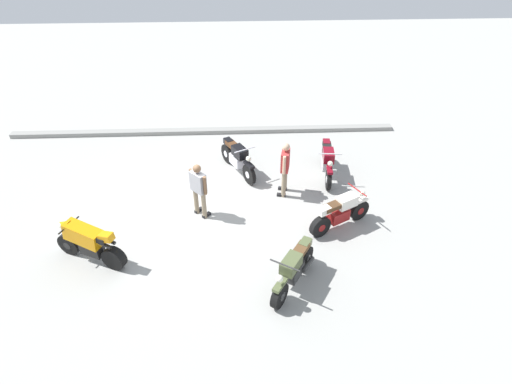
{
  "coord_description": "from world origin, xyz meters",
  "views": [
    {
      "loc": [
        1.29,
        -9.96,
        7.73
      ],
      "look_at": [
        1.72,
        -0.28,
        0.75
      ],
      "focal_mm": 30.82,
      "sensor_mm": 36.0,
      "label": 1
    }
  ],
  "objects_px": {
    "person_in_red_shirt": "(285,166)",
    "motorcycle_olive_vintage": "(294,269)",
    "motorcycle_maroon_cruiser": "(327,161)",
    "motorcycle_orange_sportbike": "(88,242)",
    "person_in_gray_shirt": "(199,187)",
    "motorcycle_black_cruiser": "(238,158)",
    "motorcycle_cream_vintage": "(340,212)"
  },
  "relations": [
    {
      "from": "person_in_red_shirt",
      "to": "motorcycle_olive_vintage",
      "type": "bearing_deg",
      "value": 99.53
    },
    {
      "from": "person_in_red_shirt",
      "to": "motorcycle_maroon_cruiser",
      "type": "bearing_deg",
      "value": -135.52
    },
    {
      "from": "motorcycle_olive_vintage",
      "to": "person_in_red_shirt",
      "type": "height_order",
      "value": "person_in_red_shirt"
    },
    {
      "from": "motorcycle_orange_sportbike",
      "to": "person_in_gray_shirt",
      "type": "relative_size",
      "value": 1.13
    },
    {
      "from": "person_in_red_shirt",
      "to": "person_in_gray_shirt",
      "type": "bearing_deg",
      "value": 32.84
    },
    {
      "from": "motorcycle_olive_vintage",
      "to": "person_in_gray_shirt",
      "type": "relative_size",
      "value": 1.05
    },
    {
      "from": "person_in_gray_shirt",
      "to": "person_in_red_shirt",
      "type": "distance_m",
      "value": 2.6
    },
    {
      "from": "motorcycle_black_cruiser",
      "to": "person_in_red_shirt",
      "type": "height_order",
      "value": "person_in_red_shirt"
    },
    {
      "from": "motorcycle_black_cruiser",
      "to": "motorcycle_cream_vintage",
      "type": "relative_size",
      "value": 1.07
    },
    {
      "from": "motorcycle_black_cruiser",
      "to": "person_in_red_shirt",
      "type": "xyz_separation_m",
      "value": [
        1.36,
        -1.23,
        0.45
      ]
    },
    {
      "from": "motorcycle_black_cruiser",
      "to": "motorcycle_olive_vintage",
      "type": "bearing_deg",
      "value": -13.92
    },
    {
      "from": "motorcycle_maroon_cruiser",
      "to": "motorcycle_cream_vintage",
      "type": "xyz_separation_m",
      "value": [
        -0.1,
        -2.54,
        -0.03
      ]
    },
    {
      "from": "motorcycle_black_cruiser",
      "to": "motorcycle_olive_vintage",
      "type": "distance_m",
      "value": 5.01
    },
    {
      "from": "motorcycle_olive_vintage",
      "to": "person_in_red_shirt",
      "type": "xyz_separation_m",
      "value": [
        0.14,
        3.63,
        0.49
      ]
    },
    {
      "from": "motorcycle_black_cruiser",
      "to": "person_in_gray_shirt",
      "type": "relative_size",
      "value": 1.15
    },
    {
      "from": "motorcycle_maroon_cruiser",
      "to": "motorcycle_orange_sportbike",
      "type": "bearing_deg",
      "value": -55.95
    },
    {
      "from": "motorcycle_orange_sportbike",
      "to": "person_in_red_shirt",
      "type": "xyz_separation_m",
      "value": [
        4.99,
        2.61,
        0.38
      ]
    },
    {
      "from": "motorcycle_maroon_cruiser",
      "to": "motorcycle_orange_sportbike",
      "type": "xyz_separation_m",
      "value": [
        -6.42,
        -3.53,
        0.07
      ]
    },
    {
      "from": "motorcycle_maroon_cruiser",
      "to": "motorcycle_cream_vintage",
      "type": "distance_m",
      "value": 2.54
    },
    {
      "from": "motorcycle_black_cruiser",
      "to": "person_in_gray_shirt",
      "type": "xyz_separation_m",
      "value": [
        -1.06,
        -2.16,
        0.41
      ]
    },
    {
      "from": "motorcycle_cream_vintage",
      "to": "person_in_gray_shirt",
      "type": "bearing_deg",
      "value": 140.42
    },
    {
      "from": "motorcycle_maroon_cruiser",
      "to": "motorcycle_cream_vintage",
      "type": "height_order",
      "value": "motorcycle_maroon_cruiser"
    },
    {
      "from": "motorcycle_black_cruiser",
      "to": "motorcycle_maroon_cruiser",
      "type": "height_order",
      "value": "same"
    },
    {
      "from": "motorcycle_cream_vintage",
      "to": "person_in_gray_shirt",
      "type": "height_order",
      "value": "person_in_gray_shirt"
    },
    {
      "from": "motorcycle_black_cruiser",
      "to": "motorcycle_orange_sportbike",
      "type": "relative_size",
      "value": 1.02
    },
    {
      "from": "motorcycle_orange_sportbike",
      "to": "person_in_gray_shirt",
      "type": "distance_m",
      "value": 3.08
    },
    {
      "from": "motorcycle_black_cruiser",
      "to": "person_in_red_shirt",
      "type": "bearing_deg",
      "value": 19.96
    },
    {
      "from": "motorcycle_black_cruiser",
      "to": "person_in_red_shirt",
      "type": "relative_size",
      "value": 1.12
    },
    {
      "from": "motorcycle_cream_vintage",
      "to": "person_in_red_shirt",
      "type": "relative_size",
      "value": 1.05
    },
    {
      "from": "motorcycle_black_cruiser",
      "to": "motorcycle_maroon_cruiser",
      "type": "distance_m",
      "value": 2.81
    },
    {
      "from": "person_in_red_shirt",
      "to": "motorcycle_cream_vintage",
      "type": "bearing_deg",
      "value": 141.18
    },
    {
      "from": "motorcycle_cream_vintage",
      "to": "person_in_red_shirt",
      "type": "xyz_separation_m",
      "value": [
        -1.33,
        1.62,
        0.49
      ]
    }
  ]
}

